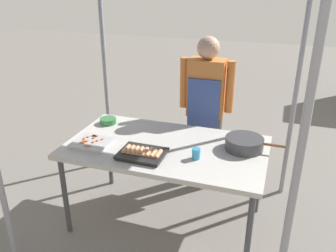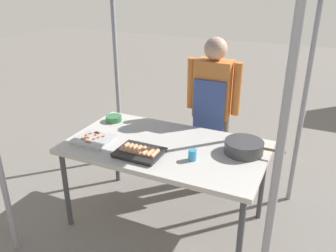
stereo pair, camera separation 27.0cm
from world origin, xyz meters
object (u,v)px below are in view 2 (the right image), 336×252
(cooking_wok, at_px, (244,147))
(condiment_bowl, at_px, (114,119))
(stall_table, at_px, (165,151))
(vendor_woman, at_px, (213,104))
(tray_grilled_sausages, at_px, (139,152))
(drink_cup_near_edge, at_px, (192,155))
(tray_meat_skewers, at_px, (94,139))

(cooking_wok, distance_m, condiment_bowl, 1.26)
(stall_table, xyz_separation_m, vendor_woman, (0.15, 0.73, 0.19))
(tray_grilled_sausages, bearing_deg, drink_cup_near_edge, 13.00)
(tray_meat_skewers, distance_m, vendor_woman, 1.17)
(condiment_bowl, relative_size, vendor_woman, 0.10)
(stall_table, xyz_separation_m, drink_cup_near_edge, (0.28, -0.13, 0.09))
(cooking_wok, relative_size, vendor_woman, 0.30)
(tray_meat_skewers, xyz_separation_m, vendor_woman, (0.72, 0.91, 0.12))
(stall_table, distance_m, tray_grilled_sausages, 0.26)
(tray_grilled_sausages, xyz_separation_m, condiment_bowl, (-0.54, 0.48, 0.00))
(tray_grilled_sausages, bearing_deg, stall_table, 63.27)
(stall_table, distance_m, drink_cup_near_edge, 0.33)
(vendor_woman, bearing_deg, tray_grilled_sausages, 74.37)
(cooking_wok, bearing_deg, tray_meat_skewers, -164.92)
(stall_table, xyz_separation_m, tray_meat_skewers, (-0.57, -0.18, 0.07))
(vendor_woman, bearing_deg, drink_cup_near_edge, 98.63)
(tray_meat_skewers, relative_size, condiment_bowl, 1.97)
(stall_table, bearing_deg, tray_grilled_sausages, -116.73)
(drink_cup_near_edge, height_order, vendor_woman, vendor_woman)
(cooking_wok, bearing_deg, condiment_bowl, 174.74)
(cooking_wok, bearing_deg, stall_table, -167.27)
(vendor_woman, bearing_deg, tray_meat_skewers, 51.42)
(condiment_bowl, height_order, drink_cup_near_edge, drink_cup_near_edge)
(condiment_bowl, xyz_separation_m, drink_cup_near_edge, (0.93, -0.39, 0.02))
(tray_grilled_sausages, height_order, tray_meat_skewers, tray_grilled_sausages)
(stall_table, bearing_deg, drink_cup_near_edge, -25.29)
(cooking_wok, height_order, vendor_woman, vendor_woman)
(tray_meat_skewers, distance_m, drink_cup_near_edge, 0.86)
(vendor_woman, bearing_deg, stall_table, 78.12)
(stall_table, relative_size, condiment_bowl, 10.76)
(drink_cup_near_edge, bearing_deg, cooking_wok, 40.17)
(condiment_bowl, distance_m, drink_cup_near_edge, 1.01)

